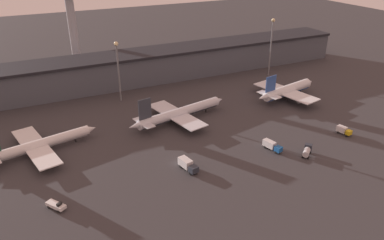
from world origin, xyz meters
name	(u,v)px	position (x,y,z in m)	size (l,w,h in m)	color
ground	(180,163)	(0.00, 0.00, 0.00)	(600.00, 600.00, 0.00)	#383538
terminal_building	(113,71)	(0.00, 78.44, 7.52)	(254.06, 20.21, 14.92)	#4C515B
airplane_0	(39,145)	(-39.58, 26.69, 3.00)	(39.99, 32.42, 13.67)	white
airplane_1	(179,113)	(12.51, 28.56, 3.32)	(44.62, 30.55, 13.15)	silver
airplane_2	(287,90)	(65.29, 28.76, 3.79)	(36.50, 31.77, 12.90)	white
service_vehicle_0	(56,205)	(-38.68, -6.09, 1.16)	(4.99, 5.86, 2.49)	white
service_vehicle_1	(188,164)	(0.74, -4.21, 1.84)	(4.04, 8.03, 3.26)	#282D38
service_vehicle_2	(344,130)	(62.23, -7.88, 1.59)	(3.21, 5.72, 2.80)	gold
service_vehicle_3	(272,145)	(31.59, -5.67, 1.70)	(3.72, 7.49, 2.97)	#195199
service_vehicle_4	(307,151)	(39.96, -13.68, 1.72)	(6.03, 5.45, 3.09)	#282D38
lamp_post_1	(118,64)	(-2.39, 58.51, 16.69)	(1.80, 1.80, 26.44)	slate
lamp_post_2	(271,41)	(77.32, 58.51, 18.27)	(1.80, 1.80, 29.34)	slate
control_tower	(72,20)	(-10.71, 115.04, 26.08)	(9.00, 9.00, 45.03)	#99999E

